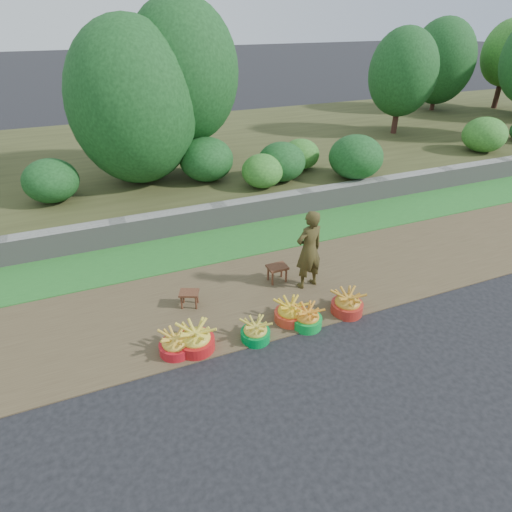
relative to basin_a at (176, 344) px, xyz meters
name	(u,v)px	position (x,y,z in m)	size (l,w,h in m)	color
ground_plane	(302,333)	(1.91, -0.32, -0.16)	(120.00, 120.00, 0.00)	black
dirt_shoulder	(269,290)	(1.91, 0.93, -0.15)	(80.00, 2.50, 0.02)	brown
grass_verge	(231,242)	(1.91, 2.93, -0.14)	(80.00, 1.50, 0.04)	#2A762A
retaining_wall	(219,216)	(1.91, 3.78, 0.11)	(80.00, 0.35, 0.55)	gray
earth_bank	(171,158)	(1.91, 8.68, 0.09)	(80.00, 10.00, 0.50)	#424421
vegetation	(219,89)	(3.09, 7.04, 2.34)	(35.88, 8.25, 4.27)	#3E201A
basin_a	(176,344)	(0.00, 0.00, 0.00)	(0.49, 0.49, 0.36)	red
basin_b	(196,339)	(0.29, -0.04, 0.02)	(0.56, 0.56, 0.42)	red
basin_c	(255,332)	(1.19, -0.17, -0.01)	(0.45, 0.45, 0.34)	#008031
basin_d	(290,312)	(1.87, 0.03, 0.01)	(0.50, 0.50, 0.38)	red
basin_e	(307,318)	(2.06, -0.19, 0.00)	(0.48, 0.48, 0.36)	#0D9A36
basin_f	(347,304)	(2.84, -0.13, 0.01)	(0.53, 0.53, 0.39)	#A9271D
stool_left	(189,295)	(0.48, 1.02, 0.08)	(0.39, 0.35, 0.28)	#552F1D
stool_right	(277,269)	(2.17, 1.15, 0.11)	(0.36, 0.28, 0.32)	#552F1D
vendor_woman	(309,250)	(2.60, 0.81, 0.59)	(0.54, 0.35, 1.47)	black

